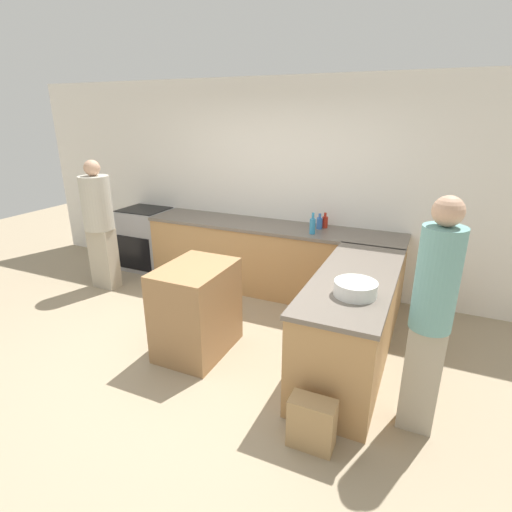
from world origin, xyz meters
The scene contains 13 objects.
ground_plane centered at (0.00, 0.00, 0.00)m, with size 14.00×14.00×0.00m, color tan.
wall_back centered at (0.00, 2.10, 1.35)m, with size 8.00×0.06×2.70m.
counter_back centered at (0.00, 1.75, 0.46)m, with size 3.36×0.68×0.91m.
counter_peninsula centered at (1.34, 0.48, 0.46)m, with size 0.69×1.90×0.91m.
range_oven centered at (-2.04, 1.76, 0.46)m, with size 0.71×0.63×0.92m.
island_table centered at (-0.10, 0.11, 0.45)m, with size 0.60×0.81×0.90m.
mixing_bowl centered at (1.41, 0.09, 0.97)m, with size 0.34×0.34×0.12m.
dish_soap_bottle centered at (0.60, 1.59, 1.01)m, with size 0.07×0.07×0.25m.
hot_sauce_bottle centered at (0.67, 1.92, 0.98)m, with size 0.07×0.07×0.19m.
water_bottle_blue centered at (0.62, 1.84, 0.99)m, with size 0.07×0.07×0.19m.
person_by_range centered at (-2.09, 0.93, 0.93)m, with size 0.38×0.38×1.72m.
person_at_peninsula centered at (1.97, -0.11, 0.99)m, with size 0.28×0.28×1.79m.
paper_bag centered at (1.31, -0.62, 0.19)m, with size 0.33×0.17×0.39m.
Camera 1 is at (1.88, -2.84, 2.27)m, focal length 28.00 mm.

